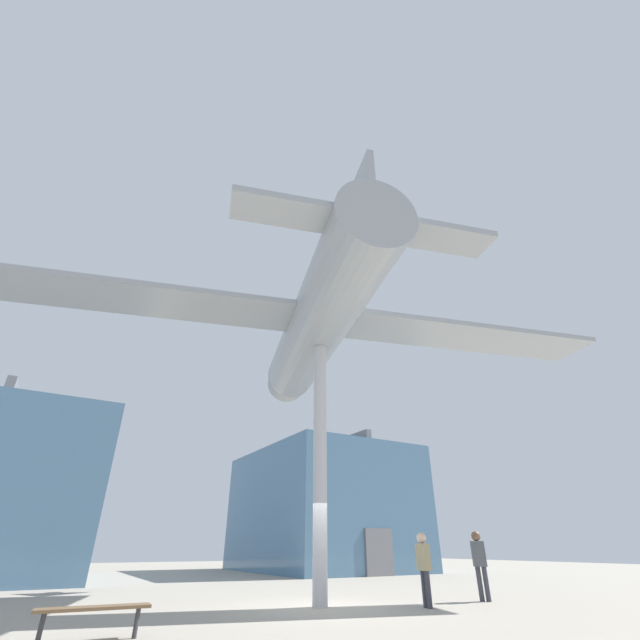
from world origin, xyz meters
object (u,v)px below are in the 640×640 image
object	(u,v)px
visitor_person	(424,563)
support_pylon_central	(320,460)
visitor_second	(479,559)
plaza_bench	(94,610)
suspended_airplane	(318,323)

from	to	relation	value
visitor_person	support_pylon_central	bearing A→B (deg)	67.34
visitor_second	plaza_bench	xyz separation A→B (m)	(-10.46, -0.71, -0.63)
suspended_airplane	visitor_second	distance (m)	8.94
visitor_second	plaza_bench	bearing A→B (deg)	52.19
support_pylon_central	plaza_bench	distance (m)	6.82
suspended_airplane	visitor_second	xyz separation A→B (m)	(4.73, -1.53, -7.43)
visitor_person	plaza_bench	world-z (taller)	visitor_person
suspended_airplane	plaza_bench	distance (m)	10.14
visitor_person	plaza_bench	distance (m)	7.98
visitor_person	plaza_bench	xyz separation A→B (m)	(-7.95, -0.41, -0.57)
support_pylon_central	plaza_bench	world-z (taller)	support_pylon_central
plaza_bench	visitor_second	bearing A→B (deg)	3.90
support_pylon_central	plaza_bench	bearing A→B (deg)	-160.73
support_pylon_central	visitor_second	size ratio (longest dim) A/B	4.07
support_pylon_central	visitor_second	bearing A→B (deg)	-14.69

